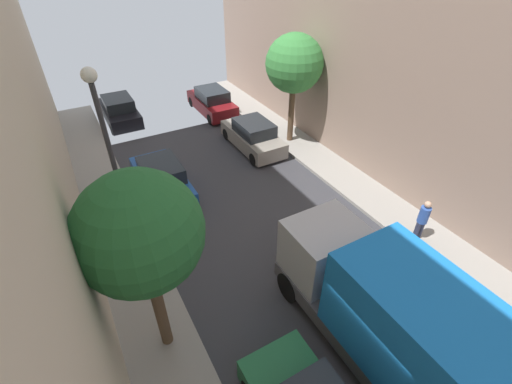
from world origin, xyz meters
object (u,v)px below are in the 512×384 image
object	(u,v)px
parked_car_left_3	(162,179)
parked_car_right_1	(253,136)
street_tree_0	(140,234)
parked_car_right_2	(212,102)
pedestrian	(422,219)
lamp_post	(107,140)
street_tree_1	(294,64)
delivery_truck	(390,316)
parked_car_left_4	(120,111)

from	to	relation	value
parked_car_left_3	parked_car_right_1	size ratio (longest dim) A/B	1.00
street_tree_0	parked_car_right_2	bearing A→B (deg)	61.74
parked_car_right_2	pedestrian	distance (m)	14.67
parked_car_right_1	lamp_post	distance (m)	9.03
street_tree_1	lamp_post	xyz separation A→B (m)	(-9.39, -3.63, -0.01)
parked_car_left_3	delivery_truck	bearing A→B (deg)	-75.11
street_tree_1	lamp_post	distance (m)	10.07
parked_car_right_2	street_tree_1	world-z (taller)	street_tree_1
pedestrian	street_tree_1	world-z (taller)	street_tree_1
parked_car_left_3	street_tree_1	size ratio (longest dim) A/B	0.76
parked_car_left_4	pedestrian	distance (m)	17.57
street_tree_1	parked_car_right_2	bearing A→B (deg)	110.07
parked_car_right_2	parked_car_left_4	bearing A→B (deg)	164.80
delivery_truck	street_tree_1	xyz separation A→B (m)	(4.79, 11.37, 2.43)
pedestrian	street_tree_1	size ratio (longest dim) A/B	0.31
parked_car_left_3	parked_car_right_2	size ratio (longest dim) A/B	1.00
parked_car_left_3	delivery_truck	distance (m)	10.56
street_tree_1	lamp_post	size ratio (longest dim) A/B	0.88
pedestrian	street_tree_0	size ratio (longest dim) A/B	0.32
parked_car_left_4	parked_car_right_2	world-z (taller)	same
parked_car_left_4	lamp_post	distance (m)	11.53
street_tree_1	parked_car_right_1	bearing A→B (deg)	169.81
lamp_post	parked_car_left_4	bearing A→B (deg)	80.05
lamp_post	pedestrian	bearing A→B (deg)	-29.66
street_tree_0	street_tree_1	world-z (taller)	street_tree_1
delivery_truck	lamp_post	size ratio (longest dim) A/B	1.05
parked_car_right_1	street_tree_0	size ratio (longest dim) A/B	0.77
parked_car_left_3	street_tree_0	distance (m)	8.10
parked_car_left_4	street_tree_0	xyz separation A→B (m)	(-2.11, -15.43, 3.45)
parked_car_left_4	delivery_truck	size ratio (longest dim) A/B	0.64
parked_car_left_3	parked_car_right_1	distance (m)	5.63
parked_car_left_4	street_tree_1	xyz separation A→B (m)	(7.49, -7.19, 3.49)
parked_car_left_3	parked_car_left_4	bearing A→B (deg)	90.00
parked_car_left_3	street_tree_1	world-z (taller)	street_tree_1
parked_car_right_1	delivery_truck	world-z (taller)	delivery_truck
parked_car_left_4	street_tree_1	size ratio (longest dim) A/B	0.76
street_tree_0	parked_car_left_3	bearing A→B (deg)	73.31
parked_car_right_1	street_tree_0	bearing A→B (deg)	-131.07
parked_car_left_4	delivery_truck	bearing A→B (deg)	-81.73
lamp_post	street_tree_1	bearing A→B (deg)	21.16
parked_car_right_2	parked_car_right_1	bearing A→B (deg)	-90.00
street_tree_0	delivery_truck	bearing A→B (deg)	-33.13
parked_car_right_2	lamp_post	distance (m)	12.37
street_tree_0	street_tree_1	bearing A→B (deg)	40.64
parked_car_right_2	pedestrian	size ratio (longest dim) A/B	2.44
parked_car_right_2	pedestrian	world-z (taller)	pedestrian
parked_car_left_4	pedestrian	world-z (taller)	pedestrian
parked_car_left_3	pedestrian	xyz separation A→B (m)	(7.21, -7.61, 0.35)
parked_car_right_2	delivery_truck	size ratio (longest dim) A/B	0.64
delivery_truck	lamp_post	distance (m)	9.32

